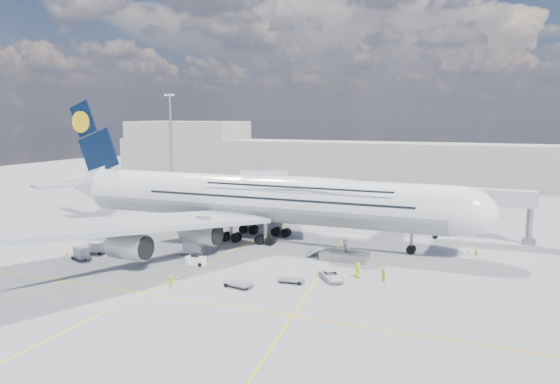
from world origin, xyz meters
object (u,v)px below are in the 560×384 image
at_px(crew_nose, 476,251).
at_px(crew_tug, 171,282).
at_px(dolly_row_a, 96,247).
at_px(catering_truck_inner, 257,204).
at_px(cone_nose, 468,251).
at_px(cone_wing_left_inner, 257,212).
at_px(crew_van, 358,270).
at_px(light_mast, 171,143).
at_px(catering_truck_outer, 227,195).
at_px(dolly_back, 113,239).
at_px(cone_wing_right_inner, 138,245).
at_px(cargo_loader, 343,251).
at_px(airliner, 258,198).
at_px(jet_bridge, 455,199).
at_px(dolly_nose_near, 291,280).
at_px(cone_tail, 34,224).
at_px(cone_wing_right_outer, 67,253).
at_px(baggage_tug, 196,260).
at_px(dolly_row_c, 192,247).
at_px(dolly_nose_far, 239,284).
at_px(dolly_row_b, 81,253).
at_px(crew_loader, 383,275).
at_px(cone_wing_left_outer, 216,208).
at_px(crew_wing, 192,244).
at_px(service_van, 331,276).

bearing_deg(crew_nose, crew_tug, -175.14).
xyz_separation_m(dolly_row_a, crew_tug, (19.48, -9.53, -0.08)).
xyz_separation_m(catering_truck_inner, cone_nose, (43.47, -19.11, -1.37)).
height_order(crew_tug, cone_wing_left_inner, crew_tug).
relative_size(catering_truck_inner, crew_van, 3.09).
distance_m(light_mast, catering_truck_outer, 22.84).
bearing_deg(crew_van, crew_tug, 77.77).
height_order(dolly_back, cone_wing_right_inner, dolly_back).
distance_m(cargo_loader, catering_truck_inner, 40.95).
bearing_deg(airliner, cone_wing_right_inner, -141.35).
xyz_separation_m(airliner, jet_bridge, (29.55, 10.94, -0.02)).
bearing_deg(dolly_nose_near, cargo_loader, 69.66).
xyz_separation_m(cargo_loader, cone_tail, (-59.41, 1.11, -0.96)).
bearing_deg(cone_tail, cone_wing_right_outer, -33.37).
height_order(jet_bridge, baggage_tug, jet_bridge).
height_order(dolly_row_c, baggage_tug, dolly_row_c).
relative_size(dolly_back, cone_tail, 5.75).
xyz_separation_m(jet_bridge, dolly_nose_near, (-15.81, -30.67, -6.50)).
distance_m(cargo_loader, dolly_nose_far, 18.48).
bearing_deg(cargo_loader, cone_wing_left_inner, 133.35).
bearing_deg(catering_truck_inner, dolly_row_b, -125.10).
distance_m(crew_loader, crew_tug, 25.42).
xyz_separation_m(dolly_row_b, dolly_back, (-1.31, 8.35, 0.09)).
bearing_deg(dolly_row_c, crew_tug, -87.97).
bearing_deg(cone_wing_left_outer, dolly_nose_near, -50.80).
height_order(dolly_row_b, crew_wing, crew_wing).
relative_size(dolly_row_b, service_van, 0.73).
bearing_deg(dolly_row_a, dolly_row_b, -95.01).
distance_m(service_van, cone_wing_right_outer, 39.22).
bearing_deg(service_van, jet_bridge, 28.95).
bearing_deg(cone_wing_right_inner, dolly_row_b, -105.62).
distance_m(dolly_row_a, dolly_back, 4.99).
distance_m(dolly_back, crew_nose, 54.38).
xyz_separation_m(dolly_row_c, cone_wing_right_outer, (-16.59, -7.48, -0.86)).
bearing_deg(crew_tug, airliner, 91.28).
bearing_deg(crew_wing, crew_loader, -96.94).
xyz_separation_m(dolly_nose_near, baggage_tug, (-14.73, 2.12, 0.37)).
xyz_separation_m(baggage_tug, cone_nose, (33.39, 21.61, -0.47)).
bearing_deg(dolly_back, jet_bridge, -2.80).
bearing_deg(dolly_row_a, catering_truck_outer, 81.80).
distance_m(cone_wing_left_outer, cone_tail, 35.96).
distance_m(crew_tug, cone_tail, 49.22).
relative_size(crew_nose, cone_wing_right_inner, 3.44).
height_order(crew_loader, crew_van, crew_van).
bearing_deg(cone_wing_left_outer, dolly_row_b, -86.26).
height_order(crew_loader, crew_wing, crew_wing).
relative_size(dolly_row_b, cone_nose, 6.37).
bearing_deg(dolly_row_b, cone_tail, 168.24).
height_order(dolly_back, cone_wing_left_outer, dolly_back).
relative_size(airliner, cargo_loader, 9.28).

